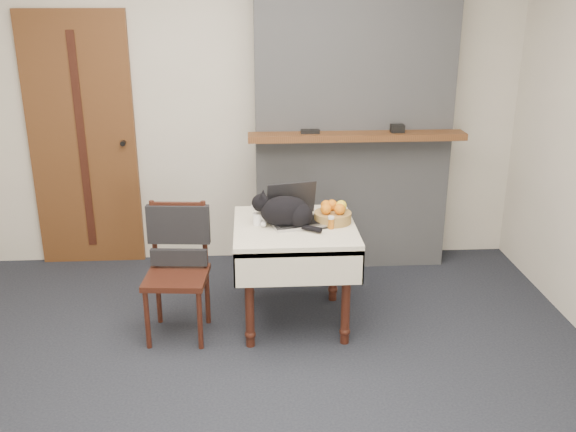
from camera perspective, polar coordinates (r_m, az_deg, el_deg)
name	(u,v)px	position (r m, az deg, el deg)	size (l,w,h in m)	color
ground	(237,396)	(3.71, -4.60, -15.69)	(4.50, 4.50, 0.00)	black
room_shell	(229,63)	(3.51, -5.29, 13.39)	(4.52, 4.01, 2.61)	beige
door	(83,142)	(5.29, -17.77, 6.26)	(0.82, 0.10, 2.00)	brown
chimney	(353,104)	(5.01, 5.79, 9.85)	(1.62, 0.48, 2.60)	gray
side_table	(295,241)	(4.17, 0.59, -2.23)	(0.78, 0.78, 0.70)	#381B0F
laptop	(295,213)	(4.16, 0.61, 0.29)	(0.39, 0.35, 0.25)	#B7B7BC
cat	(286,212)	(4.07, -0.15, 0.37)	(0.45, 0.29, 0.23)	black
cream_jar	(258,219)	(4.12, -2.71, -0.28)	(0.07, 0.07, 0.08)	white
pill_bottle	(331,222)	(4.06, 3.84, -0.57)	(0.04, 0.04, 0.08)	#B35F16
fruit_basket	(333,214)	(4.17, 4.00, 0.19)	(0.24, 0.24, 0.14)	#A27841
desk_clutter	(328,224)	(4.14, 3.55, -0.70)	(0.14, 0.02, 0.01)	black
chair	(178,251)	(4.16, -9.78, -3.11)	(0.42, 0.41, 0.87)	#381B0F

